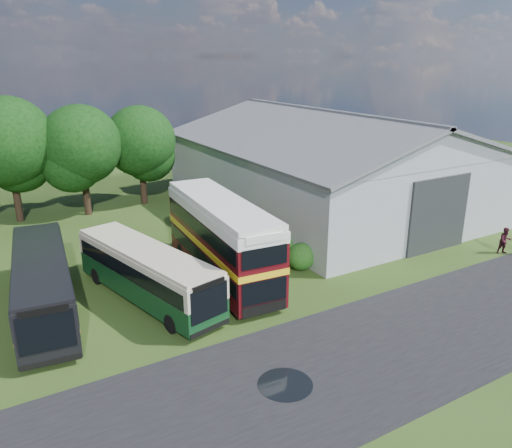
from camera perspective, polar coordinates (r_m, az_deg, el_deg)
ground at (r=23.38m, az=2.32°, el=-13.01°), size 120.00×120.00×0.00m
asphalt_road at (r=23.02m, az=13.01°, el=-14.09°), size 60.00×8.00×0.02m
puddle at (r=20.62m, az=3.34°, el=-17.88°), size 2.20×2.20×0.01m
storage_shed at (r=42.45m, az=7.88°, el=7.44°), size 18.80×24.80×8.15m
tree_mid at (r=42.04m, az=-26.46°, el=8.38°), size 6.80×6.80×9.60m
tree_right_a at (r=41.77m, az=-19.38°, el=8.52°), size 6.26×6.26×8.83m
tree_right_b at (r=43.79m, az=-13.10°, el=9.17°), size 5.98×5.98×8.45m
shrub_front at (r=30.60m, az=5.11°, el=-5.08°), size 1.70×1.70×1.70m
shrub_mid at (r=32.11m, az=3.05°, el=-3.86°), size 1.60×1.60×1.60m
shrub_back at (r=33.67m, az=1.18°, el=-2.74°), size 1.80×1.80×1.80m
bus_green_single at (r=26.76m, az=-12.34°, el=-5.47°), size 4.76×10.71×2.88m
bus_maroon_double at (r=28.43m, az=-3.98°, el=-1.84°), size 3.61×11.09×4.69m
bus_dark_single at (r=26.96m, az=-23.20°, el=-6.26°), size 3.74×11.15×3.02m
visitor_b at (r=36.21m, az=26.59°, el=-1.74°), size 1.05×0.94×1.77m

